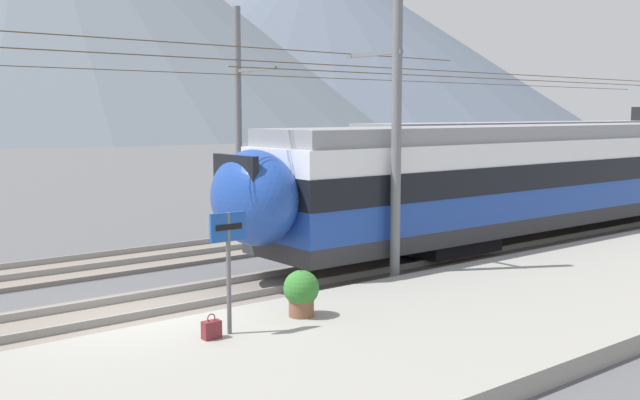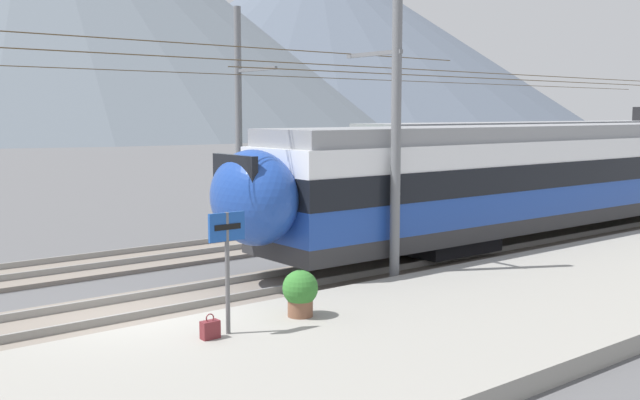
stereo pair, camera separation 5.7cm
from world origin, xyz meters
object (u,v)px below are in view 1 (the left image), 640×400
at_px(catenary_mast_mid, 393,123).
at_px(platform_sign, 228,245).
at_px(train_near_platform, 609,169).
at_px(train_far_track, 587,155).
at_px(handbag_near_sign, 211,329).
at_px(potted_plant_platform_edge, 301,290).
at_px(catenary_mast_far_side, 241,118).

distance_m(catenary_mast_mid, platform_sign, 6.39).
xyz_separation_m(train_near_platform, platform_sign, (-18.11, -3.38, -0.28)).
distance_m(train_far_track, catenary_mast_mid, 20.51).
bearing_deg(train_far_track, catenary_mast_mid, -160.89).
bearing_deg(handbag_near_sign, potted_plant_platform_edge, 4.39).
bearing_deg(potted_plant_platform_edge, catenary_mast_mid, 23.36).
relative_size(catenary_mast_mid, platform_sign, 19.95).
height_order(catenary_mast_far_side, handbag_near_sign, catenary_mast_far_side).
height_order(catenary_mast_mid, catenary_mast_far_side, catenary_mast_far_side).
distance_m(train_far_track, catenary_mast_far_side, 18.34).
xyz_separation_m(catenary_mast_far_side, potted_plant_platform_edge, (-5.25, -10.42, -3.20)).
distance_m(train_near_platform, train_far_track, 8.67).
relative_size(catenary_mast_mid, potted_plant_platform_edge, 48.12).
distance_m(catenary_mast_mid, catenary_mast_far_side, 8.74).
xyz_separation_m(train_far_track, catenary_mast_mid, (-19.30, -6.69, 1.78)).
distance_m(train_far_track, platform_sign, 26.48).
distance_m(platform_sign, potted_plant_platform_edge, 1.99).
bearing_deg(train_far_track, train_near_platform, -143.30).
height_order(handbag_near_sign, potted_plant_platform_edge, potted_plant_platform_edge).
distance_m(catenary_mast_mid, potted_plant_platform_edge, 5.45).
bearing_deg(platform_sign, catenary_mast_mid, 18.03).
relative_size(train_near_platform, handbag_near_sign, 72.64).
relative_size(train_near_platform, train_far_track, 1.05).
bearing_deg(platform_sign, potted_plant_platform_edge, 3.67).
xyz_separation_m(train_near_platform, catenary_mast_far_side, (-11.19, 7.15, 1.84)).
height_order(catenary_mast_mid, potted_plant_platform_edge, catenary_mast_mid).
bearing_deg(train_far_track, handbag_near_sign, -161.30).
bearing_deg(platform_sign, catenary_mast_far_side, 56.72).
relative_size(handbag_near_sign, potted_plant_platform_edge, 0.50).
bearing_deg(catenary_mast_far_side, potted_plant_platform_edge, -116.72).
xyz_separation_m(train_near_platform, train_far_track, (6.95, 5.18, -0.00)).
relative_size(train_near_platform, platform_sign, 14.92).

